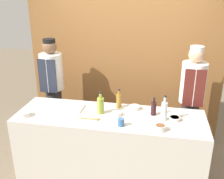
% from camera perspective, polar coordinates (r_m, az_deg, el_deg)
% --- Properties ---
extents(ground_plane, '(14.00, 14.00, 0.00)m').
position_cam_1_polar(ground_plane, '(3.69, -0.45, -18.57)').
color(ground_plane, '#756651').
extents(cabinet_wall, '(3.01, 0.18, 2.40)m').
position_cam_1_polar(cabinet_wall, '(4.20, 2.73, 5.14)').
color(cabinet_wall, brown).
rests_on(cabinet_wall, ground_plane).
extents(counter, '(2.29, 0.74, 0.93)m').
position_cam_1_polar(counter, '(3.41, -0.47, -12.60)').
color(counter, beige).
rests_on(counter, ground_plane).
extents(sauce_bowl_brown, '(0.12, 0.12, 0.06)m').
position_cam_1_polar(sauce_bowl_brown, '(2.90, 10.45, -8.11)').
color(sauce_bowl_brown, silver).
rests_on(sauce_bowl_brown, counter).
extents(sauce_bowl_green, '(0.13, 0.13, 0.04)m').
position_cam_1_polar(sauce_bowl_green, '(3.14, 13.48, -6.14)').
color(sauce_bowl_green, silver).
rests_on(sauce_bowl_green, counter).
extents(sauce_bowl_purple, '(0.13, 0.13, 0.05)m').
position_cam_1_polar(sauce_bowl_purple, '(3.34, 4.96, -3.87)').
color(sauce_bowl_purple, silver).
rests_on(sauce_bowl_purple, counter).
extents(sauce_bowl_orange, '(0.13, 0.13, 0.05)m').
position_cam_1_polar(sauce_bowl_orange, '(3.32, -18.44, -5.02)').
color(sauce_bowl_orange, silver).
rests_on(sauce_bowl_orange, counter).
extents(sauce_bowl_red, '(0.12, 0.12, 0.04)m').
position_cam_1_polar(sauce_bowl_red, '(3.18, 1.09, -5.21)').
color(sauce_bowl_red, silver).
rests_on(sauce_bowl_red, counter).
extents(cutting_board, '(0.32, 0.24, 0.02)m').
position_cam_1_polar(cutting_board, '(3.40, -8.97, -3.88)').
color(cutting_board, white).
rests_on(cutting_board, counter).
extents(bottle_clear, '(0.07, 0.07, 0.31)m').
position_cam_1_polar(bottle_clear, '(3.07, 11.27, -4.57)').
color(bottle_clear, silver).
rests_on(bottle_clear, counter).
extents(bottle_vinegar, '(0.07, 0.07, 0.25)m').
position_cam_1_polar(bottle_vinegar, '(3.35, 1.53, -2.37)').
color(bottle_vinegar, olive).
rests_on(bottle_vinegar, counter).
extents(bottle_wine, '(0.06, 0.06, 0.23)m').
position_cam_1_polar(bottle_wine, '(3.20, 9.04, -4.01)').
color(bottle_wine, black).
rests_on(bottle_wine, counter).
extents(bottle_oil, '(0.08, 0.08, 0.28)m').
position_cam_1_polar(bottle_oil, '(3.19, -2.49, -3.38)').
color(bottle_oil, olive).
rests_on(bottle_oil, counter).
extents(cup_blue, '(0.08, 0.08, 0.09)m').
position_cam_1_polar(cup_blue, '(2.94, 1.98, -7.14)').
color(cup_blue, '#386093').
rests_on(cup_blue, counter).
extents(wooden_spoon, '(0.26, 0.04, 0.03)m').
position_cam_1_polar(wooden_spoon, '(3.09, -4.36, -6.33)').
color(wooden_spoon, '#B2844C').
rests_on(wooden_spoon, counter).
extents(chef_left, '(0.33, 0.33, 1.69)m').
position_cam_1_polar(chef_left, '(4.07, -12.69, 0.04)').
color(chef_left, '#28282D').
rests_on(chef_left, ground_plane).
extents(chef_right, '(0.34, 0.34, 1.67)m').
position_cam_1_polar(chef_right, '(3.79, 16.84, -2.26)').
color(chef_right, '#28282D').
rests_on(chef_right, ground_plane).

